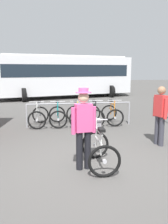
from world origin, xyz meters
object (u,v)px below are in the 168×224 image
(racked_bike_white, at_px, (39,116))
(racked_bike_yellow, at_px, (76,115))
(pedestrian_with_backpack, at_px, (161,112))
(person_with_featured_bike, at_px, (84,125))
(racked_bike_teal, at_px, (58,116))
(bus_distant, at_px, (65,74))
(racked_bike_black, at_px, (94,115))
(racked_bike_orange, at_px, (112,114))
(featured_bicycle, at_px, (99,146))

(racked_bike_white, height_order, racked_bike_yellow, same)
(racked_bike_yellow, bearing_deg, racked_bike_white, 178.04)
(racked_bike_white, relative_size, pedestrian_with_backpack, 0.71)
(racked_bike_yellow, distance_m, person_with_featured_bike, 4.09)
(racked_bike_teal, relative_size, bus_distant, 0.11)
(racked_bike_black, bearing_deg, racked_bike_yellow, 178.04)
(racked_bike_teal, bearing_deg, racked_bike_orange, -1.96)
(racked_bike_yellow, height_order, person_with_featured_bike, person_with_featured_bike)
(racked_bike_black, xyz_separation_m, featured_bicycle, (-0.78, -3.87, 0.08))
(racked_bike_yellow, relative_size, featured_bicycle, 0.92)
(racked_bike_orange, height_order, featured_bicycle, same)
(featured_bicycle, xyz_separation_m, pedestrian_with_backpack, (2.02, 1.08, 0.49))
(racked_bike_white, xyz_separation_m, racked_bike_orange, (2.80, -0.10, -0.00))
(person_with_featured_bike, xyz_separation_m, bus_distant, (0.90, 12.96, 0.79))
(racked_bike_white, bearing_deg, bus_distant, 78.13)
(racked_bike_orange, bearing_deg, person_with_featured_bike, -114.75)
(person_with_featured_bike, bearing_deg, racked_bike_teal, 93.77)
(racked_bike_teal, height_order, person_with_featured_bike, person_with_featured_bike)
(racked_bike_orange, distance_m, person_with_featured_bike, 4.41)
(racked_bike_teal, height_order, racked_bike_yellow, same)
(racked_bike_white, distance_m, racked_bike_orange, 2.80)
(racked_bike_yellow, xyz_separation_m, pedestrian_with_backpack, (1.94, -2.81, 0.57))
(featured_bicycle, distance_m, person_with_featured_bike, 0.63)
(racked_bike_teal, xyz_separation_m, pedestrian_with_backpack, (2.64, -2.84, 0.57))
(featured_bicycle, distance_m, pedestrian_with_backpack, 2.35)
(person_with_featured_bike, bearing_deg, racked_bike_white, 103.36)
(bus_distant, bearing_deg, racked_bike_orange, -84.09)
(person_with_featured_bike, distance_m, pedestrian_with_backpack, 2.67)
(person_with_featured_bike, bearing_deg, featured_bicycle, 19.33)
(racked_bike_black, xyz_separation_m, pedestrian_with_backpack, (1.24, -2.79, 0.57))
(bus_distant, bearing_deg, racked_bike_white, -101.87)
(racked_bike_teal, relative_size, racked_bike_orange, 0.98)
(racked_bike_white, relative_size, racked_bike_teal, 1.03)
(person_with_featured_bike, xyz_separation_m, pedestrian_with_backpack, (2.38, 1.21, -0.01))
(racked_bike_white, distance_m, bus_distant, 9.19)
(featured_bicycle, height_order, person_with_featured_bike, person_with_featured_bike)
(racked_bike_white, bearing_deg, racked_bike_black, -1.96)
(racked_bike_white, bearing_deg, racked_bike_teal, -1.96)
(pedestrian_with_backpack, bearing_deg, racked_bike_black, 114.04)
(featured_bicycle, relative_size, person_with_featured_bike, 0.69)
(racked_bike_orange, relative_size, featured_bicycle, 0.97)
(racked_bike_white, distance_m, person_with_featured_bike, 4.22)
(racked_bike_yellow, height_order, featured_bicycle, same)
(featured_bicycle, relative_size, bus_distant, 0.12)
(racked_bike_orange, xyz_separation_m, pedestrian_with_backpack, (0.54, -2.76, 0.57))
(racked_bike_black, xyz_separation_m, person_with_featured_bike, (-1.13, -4.00, 0.58))
(racked_bike_yellow, height_order, pedestrian_with_backpack, pedestrian_with_backpack)
(racked_bike_orange, distance_m, featured_bicycle, 4.12)
(racked_bike_white, height_order, pedestrian_with_backpack, pedestrian_with_backpack)
(racked_bike_black, distance_m, racked_bike_orange, 0.70)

